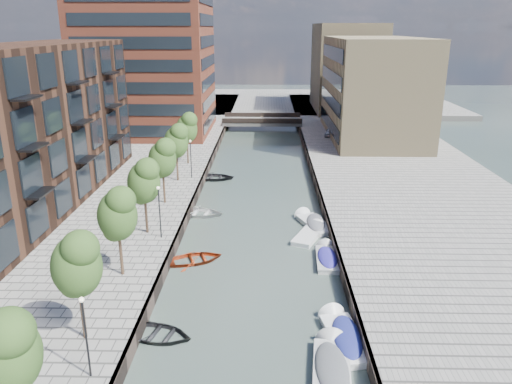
{
  "coord_description": "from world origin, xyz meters",
  "views": [
    {
      "loc": [
        0.92,
        -11.07,
        16.37
      ],
      "look_at": [
        0.0,
        27.72,
        3.5
      ],
      "focal_mm": 35.0,
      "sensor_mm": 36.0,
      "label": 1
    }
  ],
  "objects_px": {
    "tree_3": "(144,180)",
    "tree_6": "(187,127)",
    "tree_5": "(176,140)",
    "motorboat_4": "(313,223)",
    "tree_0": "(5,349)",
    "bridge": "(262,121)",
    "car": "(332,131)",
    "sloop_2": "(195,261)",
    "sloop_3": "(198,215)",
    "motorboat_2": "(311,234)",
    "motorboat_0": "(344,335)",
    "tree_4": "(162,157)",
    "sloop_1": "(158,337)",
    "tree_1": "(76,262)",
    "tree_2": "(117,212)",
    "motorboat_3": "(327,257)",
    "motorboat_1": "(331,366)",
    "sloop_4": "(213,179)"
  },
  "relations": [
    {
      "from": "bridge",
      "to": "motorboat_0",
      "type": "height_order",
      "value": "bridge"
    },
    {
      "from": "sloop_2",
      "to": "motorboat_1",
      "type": "distance_m",
      "value": 14.73
    },
    {
      "from": "tree_2",
      "to": "tree_3",
      "type": "distance_m",
      "value": 7.0
    },
    {
      "from": "sloop_3",
      "to": "sloop_4",
      "type": "bearing_deg",
      "value": 8.8
    },
    {
      "from": "tree_5",
      "to": "motorboat_2",
      "type": "relative_size",
      "value": 1.25
    },
    {
      "from": "bridge",
      "to": "sloop_1",
      "type": "height_order",
      "value": "bridge"
    },
    {
      "from": "tree_3",
      "to": "sloop_2",
      "type": "bearing_deg",
      "value": -35.99
    },
    {
      "from": "tree_1",
      "to": "motorboat_3",
      "type": "height_order",
      "value": "tree_1"
    },
    {
      "from": "sloop_2",
      "to": "motorboat_0",
      "type": "bearing_deg",
      "value": -155.09
    },
    {
      "from": "sloop_1",
      "to": "motorboat_4",
      "type": "distance_m",
      "value": 19.53
    },
    {
      "from": "tree_2",
      "to": "sloop_2",
      "type": "bearing_deg",
      "value": 43.51
    },
    {
      "from": "tree_0",
      "to": "motorboat_1",
      "type": "bearing_deg",
      "value": 25.14
    },
    {
      "from": "tree_3",
      "to": "tree_4",
      "type": "distance_m",
      "value": 7.0
    },
    {
      "from": "sloop_1",
      "to": "tree_1",
      "type": "bearing_deg",
      "value": 128.75
    },
    {
      "from": "tree_0",
      "to": "sloop_2",
      "type": "distance_m",
      "value": 19.19
    },
    {
      "from": "tree_3",
      "to": "car",
      "type": "bearing_deg",
      "value": 62.94
    },
    {
      "from": "sloop_2",
      "to": "car",
      "type": "bearing_deg",
      "value": -41.01
    },
    {
      "from": "tree_5",
      "to": "motorboat_4",
      "type": "bearing_deg",
      "value": -35.93
    },
    {
      "from": "sloop_2",
      "to": "motorboat_2",
      "type": "relative_size",
      "value": 0.85
    },
    {
      "from": "tree_2",
      "to": "motorboat_4",
      "type": "xyz_separation_m",
      "value": [
        13.44,
        11.26,
        -5.11
      ]
    },
    {
      "from": "sloop_1",
      "to": "motorboat_3",
      "type": "relative_size",
      "value": 0.89
    },
    {
      "from": "tree_5",
      "to": "motorboat_3",
      "type": "relative_size",
      "value": 1.31
    },
    {
      "from": "tree_6",
      "to": "motorboat_0",
      "type": "relative_size",
      "value": 1.14
    },
    {
      "from": "tree_3",
      "to": "tree_6",
      "type": "height_order",
      "value": "same"
    },
    {
      "from": "bridge",
      "to": "motorboat_4",
      "type": "distance_m",
      "value": 43.04
    },
    {
      "from": "tree_1",
      "to": "sloop_3",
      "type": "distance_m",
      "value": 21.3
    },
    {
      "from": "motorboat_1",
      "to": "motorboat_3",
      "type": "height_order",
      "value": "motorboat_1"
    },
    {
      "from": "car",
      "to": "tree_2",
      "type": "bearing_deg",
      "value": -96.03
    },
    {
      "from": "tree_3",
      "to": "motorboat_1",
      "type": "xyz_separation_m",
      "value": [
        12.71,
        -15.04,
        -5.1
      ]
    },
    {
      "from": "sloop_4",
      "to": "motorboat_0",
      "type": "distance_m",
      "value": 31.79
    },
    {
      "from": "tree_4",
      "to": "motorboat_3",
      "type": "height_order",
      "value": "tree_4"
    },
    {
      "from": "motorboat_3",
      "to": "tree_1",
      "type": "bearing_deg",
      "value": -140.32
    },
    {
      "from": "sloop_2",
      "to": "sloop_4",
      "type": "bearing_deg",
      "value": -18.47
    },
    {
      "from": "tree_4",
      "to": "car",
      "type": "relative_size",
      "value": 1.49
    },
    {
      "from": "tree_3",
      "to": "tree_4",
      "type": "bearing_deg",
      "value": 90.0
    },
    {
      "from": "sloop_2",
      "to": "sloop_3",
      "type": "relative_size",
      "value": 0.86
    },
    {
      "from": "tree_5",
      "to": "tree_6",
      "type": "xyz_separation_m",
      "value": [
        0.0,
        7.0,
        0.0
      ]
    },
    {
      "from": "sloop_2",
      "to": "motorboat_2",
      "type": "bearing_deg",
      "value": -81.27
    },
    {
      "from": "tree_2",
      "to": "tree_3",
      "type": "relative_size",
      "value": 1.0
    },
    {
      "from": "tree_1",
      "to": "tree_5",
      "type": "height_order",
      "value": "same"
    },
    {
      "from": "tree_0",
      "to": "tree_6",
      "type": "distance_m",
      "value": 42.0
    },
    {
      "from": "tree_3",
      "to": "sloop_3",
      "type": "height_order",
      "value": "tree_3"
    },
    {
      "from": "bridge",
      "to": "tree_5",
      "type": "relative_size",
      "value": 2.18
    },
    {
      "from": "tree_2",
      "to": "sloop_3",
      "type": "height_order",
      "value": "tree_2"
    },
    {
      "from": "tree_3",
      "to": "tree_6",
      "type": "relative_size",
      "value": 1.0
    },
    {
      "from": "bridge",
      "to": "car",
      "type": "height_order",
      "value": "car"
    },
    {
      "from": "motorboat_4",
      "to": "motorboat_0",
      "type": "bearing_deg",
      "value": -89.06
    },
    {
      "from": "sloop_2",
      "to": "sloop_3",
      "type": "xyz_separation_m",
      "value": [
        -1.08,
        9.43,
        0.0
      ]
    },
    {
      "from": "tree_4",
      "to": "sloop_1",
      "type": "height_order",
      "value": "tree_4"
    },
    {
      "from": "sloop_1",
      "to": "tree_6",
      "type": "bearing_deg",
      "value": 20.28
    }
  ]
}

